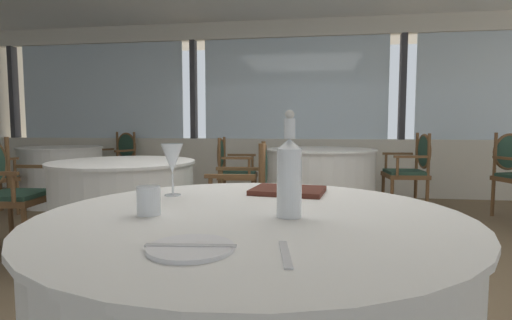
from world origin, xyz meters
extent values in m
plane|color=#756047|center=(0.00, 0.00, 0.00)|extent=(12.93, 12.93, 0.00)
cube|color=silver|center=(0.00, 3.39, 0.42)|extent=(9.95, 0.12, 0.85)
cube|color=silver|center=(0.00, 3.39, 2.48)|extent=(9.95, 0.12, 0.25)
cube|color=silver|center=(-3.12, 3.41, 1.60)|extent=(2.74, 0.02, 1.50)
cube|color=#333338|center=(-4.67, 3.39, 1.60)|extent=(0.08, 0.14, 1.50)
cube|color=silver|center=(0.00, 3.41, 1.60)|extent=(2.74, 0.02, 1.50)
cube|color=#333338|center=(-1.56, 3.39, 1.60)|extent=(0.08, 0.14, 1.50)
cube|color=#333338|center=(1.56, 3.39, 1.60)|extent=(0.08, 0.14, 1.50)
cylinder|color=white|center=(0.12, -1.35, 0.75)|extent=(1.34, 1.34, 0.02)
cylinder|color=white|center=(0.04, -1.73, 0.77)|extent=(0.19, 0.19, 0.01)
cube|color=silver|center=(0.04, -1.73, 0.78)|extent=(0.21, 0.04, 0.00)
cube|color=silver|center=(0.25, -1.74, 0.77)|extent=(0.04, 0.18, 0.00)
cylinder|color=white|center=(0.24, -1.38, 0.87)|extent=(0.08, 0.08, 0.21)
cone|color=white|center=(0.24, -1.38, 0.99)|extent=(0.08, 0.08, 0.03)
cylinder|color=white|center=(0.24, -1.38, 1.03)|extent=(0.03, 0.03, 0.06)
sphere|color=silver|center=(0.24, -1.38, 1.07)|extent=(0.03, 0.03, 0.03)
cylinder|color=white|center=(-0.25, -1.08, 0.77)|extent=(0.06, 0.06, 0.00)
cylinder|color=white|center=(-0.25, -1.08, 0.81)|extent=(0.01, 0.01, 0.08)
cone|color=white|center=(-0.25, -1.08, 0.91)|extent=(0.09, 0.09, 0.12)
cylinder|color=white|center=(-0.20, -1.42, 0.81)|extent=(0.07, 0.07, 0.09)
cube|color=#512319|center=(0.21, -0.95, 0.77)|extent=(0.32, 0.27, 0.02)
cylinder|color=white|center=(0.39, 2.26, 0.75)|extent=(1.34, 1.34, 0.02)
cylinder|color=white|center=(0.39, 2.26, 0.37)|extent=(1.30, 1.30, 0.74)
cube|color=brown|center=(-0.62, 2.18, 0.42)|extent=(0.50, 0.50, 0.05)
cube|color=#284738|center=(-0.62, 2.18, 0.47)|extent=(0.46, 0.46, 0.04)
cylinder|color=brown|center=(-0.44, 2.40, 0.20)|extent=(0.04, 0.04, 0.40)
cylinder|color=brown|center=(-0.41, 2.00, 0.20)|extent=(0.04, 0.04, 0.40)
cylinder|color=brown|center=(-0.84, 2.36, 0.20)|extent=(0.04, 0.04, 0.40)
cylinder|color=brown|center=(-0.80, 1.96, 0.20)|extent=(0.04, 0.04, 0.40)
cylinder|color=brown|center=(-0.84, 2.36, 0.68)|extent=(0.04, 0.04, 0.46)
cylinder|color=brown|center=(-0.80, 1.96, 0.68)|extent=(0.04, 0.04, 0.46)
ellipsoid|color=#284738|center=(-0.84, 2.16, 0.70)|extent=(0.08, 0.39, 0.38)
torus|color=brown|center=(-0.84, 2.16, 0.70)|extent=(0.06, 0.40, 0.40)
cube|color=brown|center=(-0.62, 2.43, 0.67)|extent=(0.37, 0.07, 0.03)
cylinder|color=brown|center=(-0.48, 2.44, 0.56)|extent=(0.03, 0.03, 0.22)
cube|color=brown|center=(-0.58, 1.93, 0.67)|extent=(0.37, 0.07, 0.03)
cylinder|color=brown|center=(-0.44, 1.94, 0.56)|extent=(0.03, 0.03, 0.22)
cube|color=brown|center=(1.39, 2.34, 0.45)|extent=(0.50, 0.50, 0.05)
cube|color=#284738|center=(1.39, 2.34, 0.49)|extent=(0.46, 0.46, 0.04)
cylinder|color=brown|center=(1.21, 2.13, 0.21)|extent=(0.04, 0.04, 0.42)
cylinder|color=brown|center=(1.18, 2.53, 0.21)|extent=(0.04, 0.04, 0.42)
cylinder|color=brown|center=(1.61, 2.16, 0.21)|extent=(0.04, 0.04, 0.42)
cylinder|color=brown|center=(1.58, 2.56, 0.21)|extent=(0.04, 0.04, 0.42)
cylinder|color=brown|center=(1.61, 2.16, 0.72)|extent=(0.04, 0.04, 0.49)
cylinder|color=brown|center=(1.58, 2.56, 0.72)|extent=(0.04, 0.04, 0.49)
ellipsoid|color=#284738|center=(1.61, 2.36, 0.74)|extent=(0.08, 0.39, 0.41)
torus|color=brown|center=(1.61, 2.36, 0.74)|extent=(0.07, 0.42, 0.42)
cube|color=brown|center=(1.40, 2.09, 0.69)|extent=(0.37, 0.07, 0.03)
cylinder|color=brown|center=(1.25, 2.08, 0.58)|extent=(0.03, 0.03, 0.22)
cube|color=brown|center=(1.35, 2.59, 0.69)|extent=(0.37, 0.07, 0.03)
cylinder|color=brown|center=(1.21, 2.58, 0.58)|extent=(0.03, 0.03, 0.22)
cylinder|color=white|center=(-3.06, 2.24, 0.75)|extent=(1.07, 1.07, 0.02)
cylinder|color=white|center=(-3.06, 2.24, 0.37)|extent=(1.04, 1.04, 0.74)
cube|color=brown|center=(-2.70, 3.04, 0.43)|extent=(0.61, 0.61, 0.05)
cube|color=#284738|center=(-2.70, 3.04, 0.48)|extent=(0.56, 0.56, 0.04)
cylinder|color=brown|center=(-2.60, 2.78, 0.20)|extent=(0.04, 0.04, 0.41)
cylinder|color=brown|center=(-2.97, 2.94, 0.20)|extent=(0.04, 0.04, 0.41)
cylinder|color=brown|center=(-2.44, 3.15, 0.20)|extent=(0.04, 0.04, 0.41)
cylinder|color=brown|center=(-2.81, 3.31, 0.20)|extent=(0.04, 0.04, 0.41)
cylinder|color=brown|center=(-2.44, 3.15, 0.70)|extent=(0.04, 0.04, 0.49)
cylinder|color=brown|center=(-2.81, 3.31, 0.70)|extent=(0.04, 0.04, 0.49)
ellipsoid|color=#284738|center=(-2.62, 3.24, 0.73)|extent=(0.38, 0.20, 0.41)
torus|color=brown|center=(-2.62, 3.24, 0.73)|extent=(0.40, 0.20, 0.43)
cube|color=brown|center=(-2.48, 2.92, 0.68)|extent=(0.18, 0.35, 0.03)
cylinder|color=brown|center=(-2.54, 2.79, 0.57)|extent=(0.03, 0.03, 0.22)
cube|color=brown|center=(-2.94, 3.12, 0.68)|extent=(0.18, 0.35, 0.03)
cylinder|color=brown|center=(-3.00, 3.00, 0.57)|extent=(0.03, 0.03, 0.22)
cylinder|color=brown|center=(-3.51, 1.70, 0.20)|extent=(0.04, 0.04, 0.40)
cylinder|color=brown|center=(-3.14, 1.54, 0.20)|extent=(0.04, 0.04, 0.40)
cube|color=brown|center=(-3.17, 1.36, 0.67)|extent=(0.18, 0.35, 0.03)
cylinder|color=brown|center=(-3.11, 1.49, 0.56)|extent=(0.03, 0.03, 0.22)
cylinder|color=white|center=(-1.19, 0.34, 0.75)|extent=(1.13, 1.13, 0.02)
cylinder|color=white|center=(-1.19, 0.34, 0.37)|extent=(1.10, 1.10, 0.74)
cube|color=brown|center=(-0.29, 0.42, 0.44)|extent=(0.50, 0.50, 0.05)
cube|color=#284738|center=(-0.29, 0.42, 0.48)|extent=(0.46, 0.46, 0.04)
cylinder|color=brown|center=(-0.47, 0.20, 0.21)|extent=(0.04, 0.04, 0.41)
cylinder|color=brown|center=(-0.50, 0.60, 0.21)|extent=(0.04, 0.04, 0.41)
cylinder|color=brown|center=(-0.07, 0.24, 0.21)|extent=(0.04, 0.04, 0.41)
cylinder|color=brown|center=(-0.10, 0.63, 0.21)|extent=(0.04, 0.04, 0.41)
cylinder|color=brown|center=(-0.07, 0.24, 0.69)|extent=(0.04, 0.04, 0.45)
cylinder|color=brown|center=(-0.10, 0.63, 0.69)|extent=(0.04, 0.04, 0.45)
ellipsoid|color=#284738|center=(-0.07, 0.44, 0.71)|extent=(0.08, 0.39, 0.38)
torus|color=brown|center=(-0.07, 0.44, 0.71)|extent=(0.06, 0.40, 0.39)
cube|color=brown|center=(-0.29, 0.17, 0.68)|extent=(0.37, 0.07, 0.03)
cylinder|color=brown|center=(-0.43, 0.16, 0.57)|extent=(0.03, 0.03, 0.22)
cube|color=brown|center=(-0.33, 0.67, 0.68)|extent=(0.37, 0.07, 0.03)
cylinder|color=brown|center=(-0.47, 0.65, 0.57)|extent=(0.03, 0.03, 0.22)
cube|color=brown|center=(-2.09, 0.27, 0.44)|extent=(0.50, 0.50, 0.05)
cube|color=#284738|center=(-2.09, 0.27, 0.49)|extent=(0.46, 0.46, 0.04)
cylinder|color=brown|center=(-1.91, 0.49, 0.21)|extent=(0.04, 0.04, 0.42)
cylinder|color=brown|center=(-1.87, 0.09, 0.21)|extent=(0.04, 0.04, 0.42)
cylinder|color=brown|center=(-2.30, 0.45, 0.21)|extent=(0.04, 0.04, 0.42)
cylinder|color=brown|center=(-2.30, 0.45, 0.71)|extent=(0.04, 0.04, 0.48)
cube|color=brown|center=(-2.09, 0.52, 0.69)|extent=(0.37, 0.07, 0.03)
cylinder|color=brown|center=(-1.95, 0.53, 0.58)|extent=(0.03, 0.03, 0.22)
cylinder|color=brown|center=(-1.91, 0.03, 0.58)|extent=(0.03, 0.03, 0.22)
cylinder|color=brown|center=(2.37, 2.28, 0.21)|extent=(0.04, 0.04, 0.42)
cylinder|color=brown|center=(2.37, 2.28, 0.72)|extent=(0.04, 0.04, 0.50)
ellipsoid|color=#284738|center=(2.55, 2.36, 0.74)|extent=(0.39, 0.18, 0.42)
torus|color=brown|center=(2.55, 2.36, 0.74)|extent=(0.42, 0.17, 0.43)
cube|color=brown|center=(2.39, 2.06, 0.69)|extent=(0.15, 0.36, 0.03)
camera|label=1|loc=(0.31, -2.55, 1.04)|focal=27.48mm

